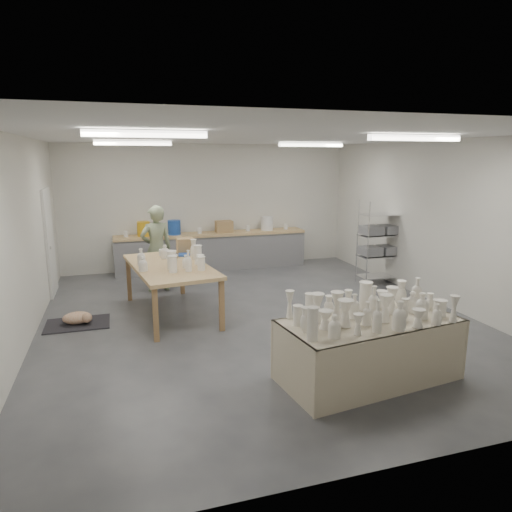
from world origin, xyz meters
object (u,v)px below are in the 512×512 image
object	(u,v)px
work_table	(173,264)
red_stool	(157,273)
drying_table	(368,345)
potter	(157,249)

from	to	relation	value
work_table	red_stool	world-z (taller)	work_table
drying_table	work_table	bearing A→B (deg)	114.17
red_stool	work_table	bearing A→B (deg)	-84.97
potter	red_stool	size ratio (longest dim) A/B	3.70
potter	red_stool	bearing A→B (deg)	-100.92
red_stool	potter	bearing A→B (deg)	-90.00
potter	work_table	bearing A→B (deg)	85.04
drying_table	work_table	size ratio (longest dim) A/B	0.91
drying_table	red_stool	bearing A→B (deg)	105.81
work_table	potter	size ratio (longest dim) A/B	1.42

